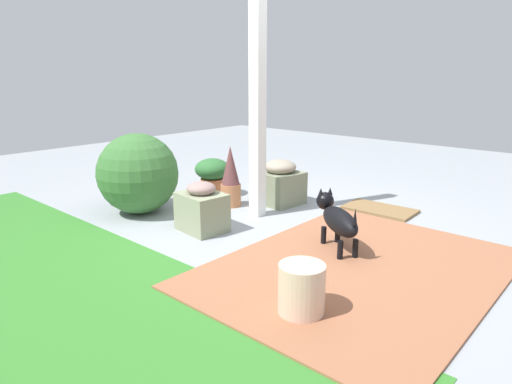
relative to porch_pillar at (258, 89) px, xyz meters
name	(u,v)px	position (x,y,z in m)	size (l,w,h in m)	color
ground_plane	(270,231)	(-0.40, 0.28, -1.26)	(12.00, 12.00, 0.00)	#959AA1
brick_path	(358,268)	(-1.43, 0.49, -1.25)	(1.80, 2.40, 0.02)	#9D6042
porch_pillar	(258,89)	(0.00, 0.00, 0.00)	(0.12, 0.12, 2.53)	white
stone_planter_nearest	(280,183)	(0.10, -0.49, -1.03)	(0.46, 0.47, 0.49)	gray
stone_planter_mid	(202,209)	(0.08, 0.68, -1.05)	(0.46, 0.38, 0.46)	gray
round_shrub	(138,174)	(0.98, 0.74, -0.85)	(0.83, 0.83, 0.83)	#396D33
terracotta_pot_broad	(212,174)	(0.90, -0.22, -1.01)	(0.41, 0.41, 0.44)	#C1673F
terracotta_pot_spiky	(231,178)	(0.44, -0.06, -0.95)	(0.22, 0.22, 0.66)	#B97047
dog	(337,219)	(-1.10, 0.27, -1.00)	(0.61, 0.49, 0.46)	black
ceramic_urn	(302,290)	(-1.48, 1.29, -1.10)	(0.28, 0.28, 0.32)	beige
doormat	(379,209)	(-0.87, -0.96, -1.25)	(0.72, 0.41, 0.03)	olive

